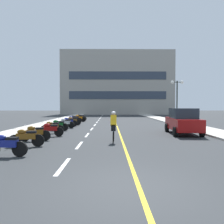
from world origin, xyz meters
name	(u,v)px	position (x,y,z in m)	size (l,w,h in m)	color
ground_plane	(114,123)	(0.00, 21.00, 0.00)	(140.00, 140.00, 0.00)	#2D3033
curb_left	(58,121)	(-7.20, 24.00, 0.06)	(2.40, 72.00, 0.12)	#B7B2A8
curb_right	(168,121)	(7.20, 24.00, 0.06)	(2.40, 72.00, 0.12)	#B7B2A8
lane_dash_0	(63,166)	(-2.00, 2.00, 0.00)	(0.14, 2.20, 0.01)	silver
lane_dash_1	(79,145)	(-2.00, 6.00, 0.00)	(0.14, 2.20, 0.01)	silver
lane_dash_2	(87,135)	(-2.00, 10.00, 0.00)	(0.14, 2.20, 0.01)	silver
lane_dash_3	(92,129)	(-2.00, 14.00, 0.00)	(0.14, 2.20, 0.01)	silver
lane_dash_4	(95,125)	(-2.00, 18.00, 0.00)	(0.14, 2.20, 0.01)	silver
lane_dash_5	(97,122)	(-2.00, 22.00, 0.00)	(0.14, 2.20, 0.01)	silver
lane_dash_6	(99,120)	(-2.00, 26.00, 0.00)	(0.14, 2.20, 0.01)	silver
lane_dash_7	(100,119)	(-2.00, 30.00, 0.00)	(0.14, 2.20, 0.01)	silver
lane_dash_8	(101,117)	(-2.00, 34.00, 0.00)	(0.14, 2.20, 0.01)	silver
lane_dash_9	(102,116)	(-2.00, 38.00, 0.00)	(0.14, 2.20, 0.01)	silver
lane_dash_10	(102,115)	(-2.00, 42.00, 0.00)	(0.14, 2.20, 0.01)	silver
lane_dash_11	(103,115)	(-2.00, 46.00, 0.00)	(0.14, 2.20, 0.01)	silver
centre_line_yellow	(115,121)	(0.25, 24.00, 0.00)	(0.12, 66.00, 0.01)	gold
office_building	(117,84)	(1.31, 49.32, 7.26)	(25.64, 8.76, 14.53)	#9E998E
street_lamp_mid	(177,91)	(7.22, 20.40, 3.63)	(1.46, 0.36, 4.75)	black
parked_car_near	(183,121)	(4.70, 10.45, 0.92)	(2.12, 4.29, 1.82)	black
motorcycle_0	(6,145)	(-4.53, 3.42, 0.47)	(1.70, 0.60, 0.92)	black
motorcycle_1	(26,137)	(-4.52, 5.53, 0.47)	(1.70, 0.60, 0.92)	black
motorcycle_2	(35,133)	(-4.68, 7.32, 0.47)	(1.68, 0.64, 0.92)	black
motorcycle_3	(50,129)	(-4.32, 9.23, 0.47)	(1.70, 0.60, 0.92)	black
motorcycle_4	(52,127)	(-4.62, 10.95, 0.47)	(1.70, 0.60, 0.92)	black
motorcycle_5	(58,125)	(-4.59, 12.68, 0.47)	(1.69, 0.61, 0.92)	black
motorcycle_6	(65,123)	(-4.41, 14.75, 0.47)	(1.67, 0.69, 0.92)	black
motorcycle_7	(68,122)	(-4.43, 16.31, 0.47)	(1.70, 0.60, 0.92)	black
motorcycle_8	(72,121)	(-4.27, 17.71, 0.47)	(1.68, 0.64, 0.92)	black
motorcycle_9	(73,119)	(-4.56, 19.76, 0.47)	(1.70, 0.60, 0.92)	black
motorcycle_10	(75,119)	(-4.60, 21.34, 0.47)	(1.70, 0.60, 0.92)	black
motorcycle_11	(79,118)	(-4.29, 22.87, 0.47)	(1.68, 0.65, 0.92)	black
motorcycle_12	(80,117)	(-4.39, 24.66, 0.47)	(1.70, 0.60, 0.92)	black
cyclist_rider	(113,126)	(-0.26, 6.84, 0.89)	(0.42, 1.77, 1.71)	black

